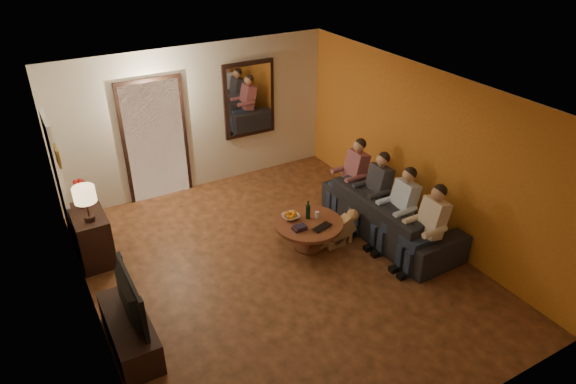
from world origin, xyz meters
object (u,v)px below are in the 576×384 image
tv (123,299)px  dresser (92,236)px  person_c (375,194)px  coffee_table (308,235)px  person_d (352,179)px  bowl (291,217)px  tv_stand (130,332)px  person_a (428,231)px  dog (340,228)px  laptop (324,229)px  wine_bottle (308,209)px  table_lamp (86,204)px  person_b (400,211)px  sofa (390,214)px

tv → dresser: bearing=0.0°
person_c → coffee_table: 1.27m
person_d → bowl: person_d is taller
dresser → coffee_table: (2.89, -1.34, -0.16)m
tv_stand → person_a: bearing=-7.5°
person_c → dog: size_ratio=2.14×
laptop → person_d: bearing=21.6°
person_a → wine_bottle: bearing=131.6°
table_lamp → person_a: table_lamp is taller
person_a → dog: (-0.74, 1.05, -0.32)m
person_a → laptop: person_a is taller
person_a → person_d: 1.80m
dog → laptop: bearing=-164.5°
person_b → person_c: size_ratio=1.00×
dresser → table_lamp: bearing=-90.0°
dresser → bowl: (2.71, -1.12, 0.10)m
dog → bowl: (-0.66, 0.39, 0.20)m
tv_stand → laptop: laptop is taller
person_d → dog: (-0.74, -0.75, -0.32)m
tv → person_c: size_ratio=0.85×
dog → wine_bottle: size_ratio=1.81×
dresser → person_c: person_c is taller
person_a → person_d: size_ratio=1.00×
sofa → person_d: size_ratio=2.03×
wine_bottle → dresser: bearing=157.2°
sofa → wine_bottle: 1.36m
person_d → laptop: bearing=-142.3°
dresser → person_a: (4.11, -2.55, 0.22)m
coffee_table → bowl: 0.38m
coffee_table → laptop: (0.10, -0.28, 0.24)m
bowl → laptop: bearing=-60.8°
table_lamp → dog: size_ratio=0.96×
tv → sofa: 4.24m
dresser → person_b: bearing=-25.4°
person_b → bowl: bearing=149.1°
table_lamp → laptop: size_ratio=1.64×
wine_bottle → person_b: bearing=-31.5°
laptop → bowl: bearing=103.2°
tv → person_c: 4.16m
tv_stand → dog: bearing=8.6°
dog → wine_bottle: bearing=146.7°
table_lamp → person_c: table_lamp is taller
dresser → person_c: size_ratio=0.72×
person_c → coffee_table: person_c is taller
person_a → wine_bottle: size_ratio=3.87×
table_lamp → dog: table_lamp is taller
coffee_table → person_b: bearing=-26.9°
tv_stand → coffee_table: bearing=13.2°
dog → laptop: (-0.38, -0.11, 0.18)m
tv → dog: 3.43m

